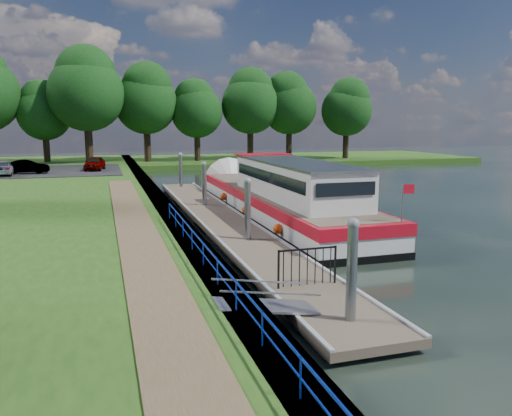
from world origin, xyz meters
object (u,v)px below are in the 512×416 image
object	(u,v)px
barge	(275,196)
car_a	(95,163)
car_b	(27,167)
pontoon	(223,223)
car_c	(3,168)

from	to	relation	value
barge	car_a	distance (m)	24.13
car_a	car_b	size ratio (longest dim) A/B	1.06
car_a	car_b	distance (m)	5.77
car_a	barge	bearing A→B (deg)	-55.87
pontoon	car_a	world-z (taller)	car_a
car_a	car_b	world-z (taller)	car_a
pontoon	barge	bearing A→B (deg)	32.58
pontoon	barge	size ratio (longest dim) A/B	1.42
barge	car_c	bearing A→B (deg)	130.99
pontoon	car_c	distance (m)	25.84
barge	car_c	world-z (taller)	barge
car_a	car_c	world-z (taller)	car_a
pontoon	car_c	xyz separation A→B (m)	(-13.52, 21.99, 1.23)
barge	car_a	bearing A→B (deg)	114.12
car_a	car_b	xyz separation A→B (m)	(-5.54, -1.64, -0.05)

